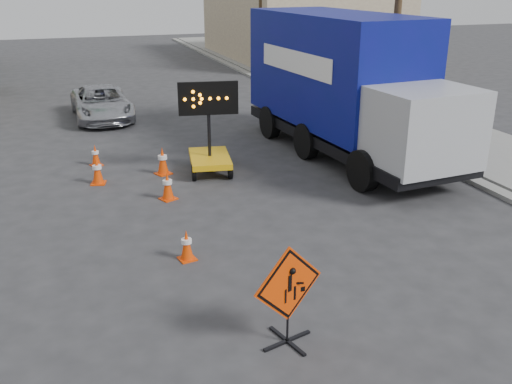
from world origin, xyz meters
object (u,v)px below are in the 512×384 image
arrow_board (210,152)px  pickup_truck (102,103)px  construction_sign (288,293)px  box_truck (345,93)px

arrow_board → pickup_truck: (-2.35, 7.98, 0.04)m
construction_sign → pickup_truck: size_ratio=0.36×
construction_sign → box_truck: 10.57m
construction_sign → box_truck: size_ratio=0.18×
construction_sign → pickup_truck: bearing=79.6°
box_truck → pickup_truck: bearing=128.1°
construction_sign → arrow_board: 8.59m
construction_sign → box_truck: (5.61, 8.90, 1.09)m
box_truck → arrow_board: bearing=-179.4°
arrow_board → pickup_truck: size_ratio=0.57×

